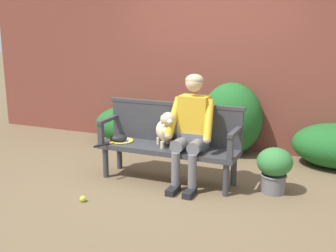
% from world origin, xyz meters
% --- Properties ---
extents(ground_plane, '(40.00, 40.00, 0.00)m').
position_xyz_m(ground_plane, '(0.00, 0.00, 0.00)').
color(ground_plane, brown).
extents(brick_garden_fence, '(8.00, 0.30, 2.39)m').
position_xyz_m(brick_garden_fence, '(0.00, 1.76, 1.19)').
color(brick_garden_fence, brown).
rests_on(brick_garden_fence, ground).
extents(hedge_bush_mid_right, '(0.89, 0.79, 1.04)m').
position_xyz_m(hedge_bush_mid_right, '(0.41, 1.40, 0.52)').
color(hedge_bush_mid_right, '#1E5B23').
rests_on(hedge_bush_mid_right, ground).
extents(hedge_bush_mid_left, '(1.06, 0.85, 0.57)m').
position_xyz_m(hedge_bush_mid_left, '(-1.28, 1.37, 0.29)').
color(hedge_bush_mid_left, '#1E5B23').
rests_on(hedge_bush_mid_left, ground).
extents(garden_bench, '(1.69, 0.47, 0.44)m').
position_xyz_m(garden_bench, '(0.00, 0.00, 0.38)').
color(garden_bench, '#38383D').
rests_on(garden_bench, ground).
extents(bench_backrest, '(1.73, 0.06, 0.50)m').
position_xyz_m(bench_backrest, '(0.00, 0.20, 0.69)').
color(bench_backrest, '#38383D').
rests_on(bench_backrest, garden_bench).
extents(bench_armrest_left_end, '(0.06, 0.47, 0.28)m').
position_xyz_m(bench_armrest_left_end, '(-0.81, -0.08, 0.64)').
color(bench_armrest_left_end, '#38383D').
rests_on(bench_armrest_left_end, garden_bench).
extents(bench_armrest_right_end, '(0.06, 0.47, 0.28)m').
position_xyz_m(bench_armrest_right_end, '(0.81, -0.08, 0.64)').
color(bench_armrest_right_end, '#38383D').
rests_on(bench_armrest_right_end, garden_bench).
extents(person_seated, '(0.56, 0.63, 1.31)m').
position_xyz_m(person_seated, '(0.30, -0.01, 0.71)').
color(person_seated, black).
rests_on(person_seated, ground).
extents(dog_on_bench, '(0.36, 0.41, 0.44)m').
position_xyz_m(dog_on_bench, '(-0.02, -0.02, 0.66)').
color(dog_on_bench, beige).
rests_on(dog_on_bench, garden_bench).
extents(tennis_racket, '(0.38, 0.58, 0.03)m').
position_xyz_m(tennis_racket, '(-0.62, -0.05, 0.45)').
color(tennis_racket, yellow).
rests_on(tennis_racket, garden_bench).
extents(baseball_glove, '(0.27, 0.25, 0.09)m').
position_xyz_m(baseball_glove, '(-0.65, -0.04, 0.48)').
color(baseball_glove, black).
rests_on(baseball_glove, garden_bench).
extents(tennis_ball, '(0.07, 0.07, 0.07)m').
position_xyz_m(tennis_ball, '(-0.60, -0.92, 0.03)').
color(tennis_ball, '#CCDB33').
rests_on(tennis_ball, ground).
extents(potted_plant, '(0.40, 0.40, 0.52)m').
position_xyz_m(potted_plant, '(1.24, 0.13, 0.30)').
color(potted_plant, slate).
rests_on(potted_plant, ground).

